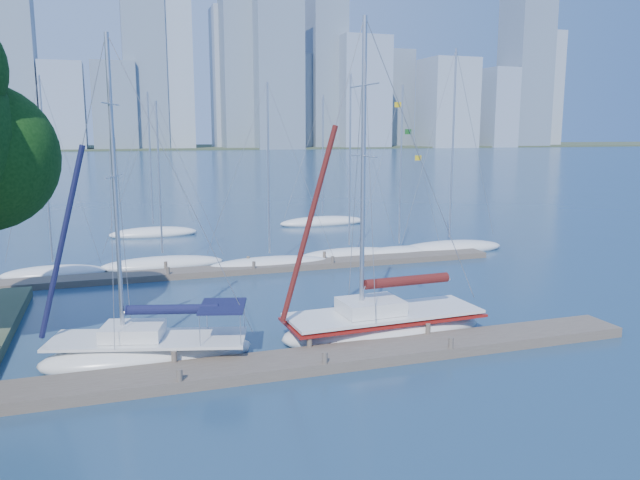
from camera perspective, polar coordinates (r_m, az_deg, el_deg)
name	(u,v)px	position (r m, az deg, el deg)	size (l,w,h in m)	color
ground	(317,365)	(23.21, -0.29, -11.37)	(700.00, 700.00, 0.00)	#162F48
near_dock	(317,360)	(23.14, -0.29, -10.91)	(26.00, 2.00, 0.40)	brown
far_dock	(267,267)	(38.48, -4.86, -2.51)	(30.00, 1.80, 0.36)	brown
far_shore	(125,148)	(340.74, -17.41, 8.02)	(800.00, 100.00, 1.50)	#38472D
sailboat_navy	(148,335)	(24.11, -15.46, -8.39)	(8.08, 4.46, 12.29)	silver
sailboat_maroon	(383,312)	(26.19, 5.82, -6.61)	(8.92, 3.25, 13.37)	silver
bg_boat_0	(54,272)	(39.96, -23.18, -2.74)	(6.14, 4.01, 11.83)	silver
bg_boat_1	(163,264)	(40.40, -14.16, -2.12)	(7.85, 4.43, 10.58)	silver
bg_boat_2	(270,264)	(39.21, -4.62, -2.20)	(8.12, 4.81, 11.67)	silver
bg_boat_3	(349,254)	(42.18, 2.68, -1.31)	(7.25, 2.69, 12.41)	silver
bg_boat_4	(399,252)	(43.24, 7.22, -1.11)	(6.20, 1.94, 11.73)	silver
bg_boat_5	(449,248)	(45.21, 11.72, -0.70)	(8.62, 3.79, 14.33)	silver
bg_boat_6	(154,233)	(52.75, -14.96, 0.64)	(7.36, 4.07, 11.85)	silver
bg_boat_7	(323,222)	(57.19, 0.25, 1.67)	(8.41, 4.28, 11.95)	silver
skyline	(178,75)	(313.45, -12.85, 14.51)	(503.20, 51.31, 118.26)	#8495AA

